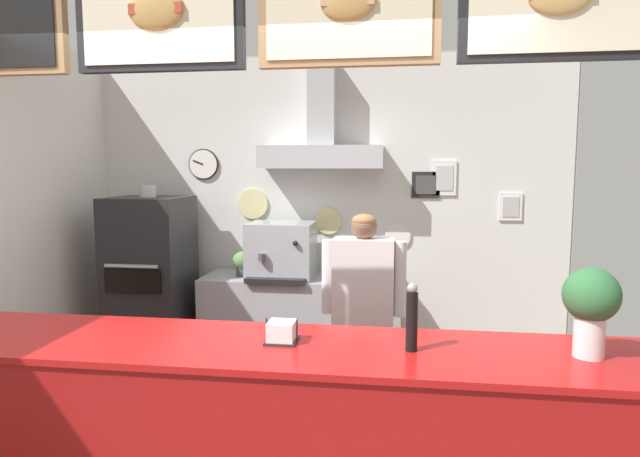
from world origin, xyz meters
TOP-DOWN VIEW (x-y plane):
  - back_wall_assembly at (0.00, 2.24)m, footprint 4.41×2.66m
  - service_counter at (0.00, -0.32)m, footprint 3.75×0.66m
  - back_prep_counter at (-0.15, 2.00)m, footprint 1.74×0.59m
  - pizza_oven at (-1.47, 1.82)m, footprint 0.65×0.68m
  - shop_worker at (0.46, 0.94)m, footprint 0.56×0.23m
  - espresso_machine at (-0.33, 1.98)m, footprint 0.57×0.55m
  - potted_basil at (-0.68, 1.98)m, footprint 0.18×0.18m
  - potted_rosemary at (0.22, 2.00)m, footprint 0.16×0.16m
  - potted_sage at (0.51, 2.02)m, footprint 0.20×0.20m
  - napkin_holder at (0.16, -0.29)m, footprint 0.15×0.14m
  - pepper_grinder at (0.74, -0.33)m, footprint 0.05×0.05m
  - basil_vase at (1.47, -0.30)m, footprint 0.23×0.23m

SIDE VIEW (x-z plane):
  - back_prep_counter at x=-0.15m, z-range -0.01..0.90m
  - service_counter at x=0.00m, z-range 0.00..1.07m
  - pizza_oven at x=-1.47m, z-range -0.05..1.66m
  - shop_worker at x=0.46m, z-range 0.05..1.61m
  - potted_rosemary at x=0.22m, z-range 0.91..1.10m
  - potted_basil at x=-0.68m, z-range 0.91..1.13m
  - potted_sage at x=0.51m, z-range 0.92..1.14m
  - napkin_holder at x=0.16m, z-range 1.06..1.17m
  - espresso_machine at x=-0.33m, z-range 0.90..1.38m
  - pepper_grinder at x=0.74m, z-range 1.07..1.37m
  - basil_vase at x=1.47m, z-range 1.11..1.48m
  - back_wall_assembly at x=0.00m, z-range 0.11..2.99m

